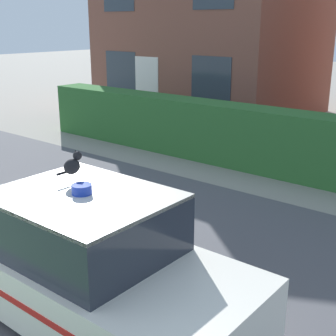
# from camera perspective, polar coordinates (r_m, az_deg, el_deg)

# --- Properties ---
(road_strip) EXTENTS (28.00, 6.34, 0.01)m
(road_strip) POSITION_cam_1_polar(r_m,az_deg,el_deg) (7.56, -10.35, -7.67)
(road_strip) COLOR #4C4C51
(road_strip) RESTS_ON ground
(garden_hedge) EXTENTS (14.96, 0.84, 1.38)m
(garden_hedge) POSITION_cam_1_polar(r_m,az_deg,el_deg) (10.16, 15.86, 2.56)
(garden_hedge) COLOR #2D662D
(garden_hedge) RESTS_ON ground
(police_car) EXTENTS (4.53, 1.70, 1.55)m
(police_car) POSITION_cam_1_polar(r_m,az_deg,el_deg) (5.41, -11.46, -10.52)
(police_car) COLOR black
(police_car) RESTS_ON road_strip
(cat) EXTENTS (0.16, 0.29, 0.25)m
(cat) POSITION_cam_1_polar(r_m,az_deg,el_deg) (5.25, -11.51, 0.40)
(cat) COLOR black
(cat) RESTS_ON police_car
(wheelie_bin) EXTENTS (0.78, 0.77, 1.04)m
(wheelie_bin) POSITION_cam_1_polar(r_m,az_deg,el_deg) (11.99, 3.48, 4.57)
(wheelie_bin) COLOR #474C8C
(wheelie_bin) RESTS_ON ground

